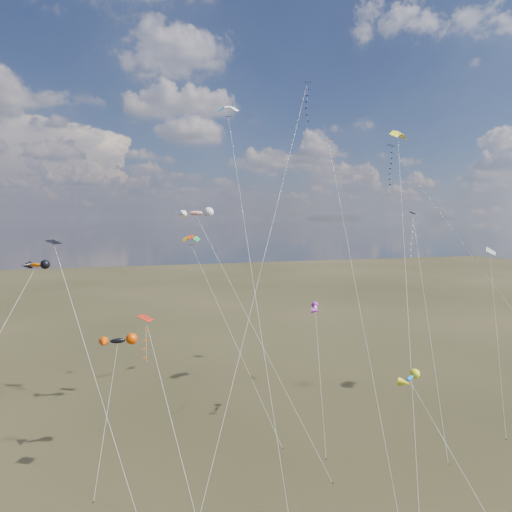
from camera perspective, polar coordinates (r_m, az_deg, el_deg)
name	(u,v)px	position (r m, az deg, el deg)	size (l,w,h in m)	color
diamond_black_high	(401,178)	(68.28, 17.69, 9.28)	(12.42, 24.12, 33.69)	black
diamond_navy_tall	(301,125)	(55.36, 5.68, 15.99)	(19.68, 24.92, 39.64)	#090C4A
diamond_black_mid	(75,312)	(37.73, -21.69, -6.50)	(7.21, 11.19, 21.33)	black
diamond_red_low	(149,346)	(40.02, -13.28, -10.95)	(3.79, 11.18, 14.88)	#AC220C
diamond_navy_right	(413,244)	(60.83, 19.07, 1.46)	(7.50, 16.37, 23.89)	#0E1153
diamond_orange_center	(343,220)	(52.57, 10.86, 4.50)	(7.57, 27.30, 33.34)	orange
parafoil_yellow	(399,133)	(60.09, 17.41, 14.41)	(16.64, 26.77, 34.26)	yellow
parafoil_blue_white	(228,109)	(53.55, -3.46, 17.85)	(2.53, 21.80, 36.05)	blue
parafoil_striped	(491,249)	(64.00, 27.28, 0.75)	(7.88, 11.00, 19.97)	yellow
parafoil_tricolor	(192,238)	(55.11, -8.06, 2.19)	(7.96, 14.25, 21.34)	gold
novelty_black_orange	(118,341)	(46.09, -16.90, -10.13)	(3.75, 7.64, 12.02)	black
novelty_orange_black	(35,266)	(50.71, -25.90, -1.10)	(9.94, 15.21, 18.91)	#D94F00
novelty_white_purple	(315,308)	(51.45, 7.42, -6.46)	(3.33, 9.31, 13.56)	white
novelty_redwhite_stripe	(196,214)	(52.21, -7.47, 5.26)	(10.39, 18.20, 24.28)	red
novelty_blue_yellow	(411,380)	(33.48, 18.79, -14.42)	(5.10, 8.86, 12.68)	#165FAB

